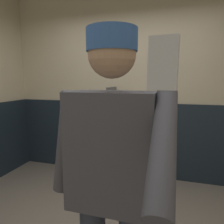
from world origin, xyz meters
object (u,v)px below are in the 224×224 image
object	(u,v)px
urinal_left	(90,126)
urinal_middle	(137,129)
person	(111,174)
cell_phone	(163,63)

from	to	relation	value
urinal_left	urinal_middle	world-z (taller)	same
urinal_middle	urinal_left	bearing A→B (deg)	180.00
urinal_middle	person	world-z (taller)	person
urinal_left	urinal_middle	bearing A→B (deg)	0.00
urinal_left	urinal_middle	xyz separation A→B (m)	(0.75, 0.00, 0.00)
person	cell_phone	world-z (taller)	person
urinal_left	urinal_middle	distance (m)	0.75
person	urinal_middle	bearing A→B (deg)	95.70
urinal_left	cell_phone	world-z (taller)	cell_phone
urinal_middle	cell_phone	xyz separation A→B (m)	(0.46, -2.52, 0.76)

